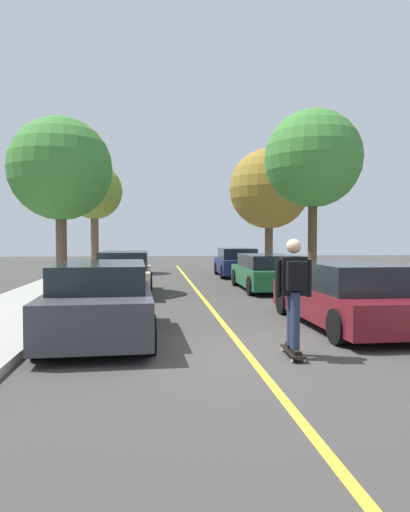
# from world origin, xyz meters

# --- Properties ---
(ground) EXTENTS (80.00, 80.00, 0.00)m
(ground) POSITION_xyz_m (0.00, 0.00, 0.00)
(ground) COLOR #3D3A38
(center_line) EXTENTS (0.12, 39.20, 0.01)m
(center_line) POSITION_xyz_m (0.00, 4.00, 0.00)
(center_line) COLOR gold
(center_line) RESTS_ON ground
(parked_car_left_nearest) EXTENTS (2.07, 4.18, 1.41)m
(parked_car_left_nearest) POSITION_xyz_m (-2.49, 1.36, 0.70)
(parked_car_left_nearest) COLOR #38383D
(parked_car_left_nearest) RESTS_ON ground
(parked_car_left_near) EXTENTS (1.84, 4.19, 1.42)m
(parked_car_left_near) POSITION_xyz_m (-2.49, 8.07, 0.69)
(parked_car_left_near) COLOR #BCAD89
(parked_car_left_near) RESTS_ON ground
(parked_car_right_nearest) EXTENTS (1.89, 4.70, 1.35)m
(parked_car_right_nearest) POSITION_xyz_m (2.49, 1.90, 0.66)
(parked_car_right_nearest) COLOR maroon
(parked_car_right_nearest) RESTS_ON ground
(parked_car_right_near) EXTENTS (1.94, 4.50, 1.28)m
(parked_car_right_near) POSITION_xyz_m (2.49, 8.76, 0.65)
(parked_car_right_near) COLOR #1E5B33
(parked_car_right_near) RESTS_ON ground
(parked_car_right_far) EXTENTS (1.98, 4.07, 1.37)m
(parked_car_right_far) POSITION_xyz_m (2.49, 14.65, 0.68)
(parked_car_right_far) COLOR navy
(parked_car_right_far) RESTS_ON ground
(street_tree_left_nearest) EXTENTS (3.48, 3.48, 5.82)m
(street_tree_left_nearest) POSITION_xyz_m (-4.64, 8.70, 4.19)
(street_tree_left_nearest) COLOR brown
(street_tree_left_nearest) RESTS_ON sidewalk_left
(street_tree_left_near) EXTENTS (2.94, 2.94, 5.67)m
(street_tree_left_near) POSITION_xyz_m (-4.64, 17.51, 4.28)
(street_tree_left_near) COLOR brown
(street_tree_left_near) RESTS_ON sidewalk_left
(street_tree_right_nearest) EXTENTS (3.77, 3.77, 6.70)m
(street_tree_right_nearest) POSITION_xyz_m (4.64, 10.00, 4.92)
(street_tree_right_nearest) COLOR #4C3823
(street_tree_right_nearest) RESTS_ON sidewalk_right
(street_tree_right_near) EXTENTS (4.29, 4.29, 6.52)m
(street_tree_right_near) POSITION_xyz_m (4.64, 16.88, 4.50)
(street_tree_right_near) COLOR brown
(street_tree_right_near) RESTS_ON sidewalk_right
(fire_hydrant) EXTENTS (0.20, 0.20, 0.70)m
(fire_hydrant) POSITION_xyz_m (-3.99, 4.32, 0.49)
(fire_hydrant) COLOR #B2140F
(fire_hydrant) RESTS_ON sidewalk_left
(skateboard) EXTENTS (0.27, 0.85, 0.10)m
(skateboard) POSITION_xyz_m (0.68, -0.41, 0.09)
(skateboard) COLOR black
(skateboard) RESTS_ON ground
(skateboarder) EXTENTS (0.58, 0.71, 1.76)m
(skateboarder) POSITION_xyz_m (0.68, -0.44, 1.11)
(skateboarder) COLOR black
(skateboarder) RESTS_ON skateboard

